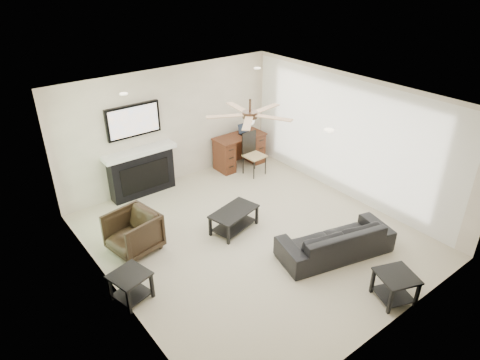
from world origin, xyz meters
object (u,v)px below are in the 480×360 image
Objects in this scene: armchair at (133,233)px; desk at (240,151)px; sofa at (335,240)px; fireplace_unit at (140,152)px; coffee_table at (234,220)px.

desk is (3.41, 1.49, 0.03)m from armchair.
fireplace_unit reaches higher than sofa.
desk is (1.71, 2.04, 0.18)m from coffee_table.
sofa is 3.73m from desk.
fireplace_unit is at bearing 175.75° from desk.
coffee_table is at bearing -46.06° from sofa.
armchair is 0.86× the size of coffee_table.
fireplace_unit is (-1.59, 3.82, 0.67)m from sofa.
armchair is (-2.60, 2.15, 0.07)m from sofa.
coffee_table is (1.70, -0.55, -0.15)m from armchair.
fireplace_unit is at bearing -52.84° from sofa.
armchair reaches higher than coffee_table.
sofa is at bearing -102.56° from desk.
desk is at bearing 103.38° from armchair.
desk is at bearing 36.51° from coffee_table.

